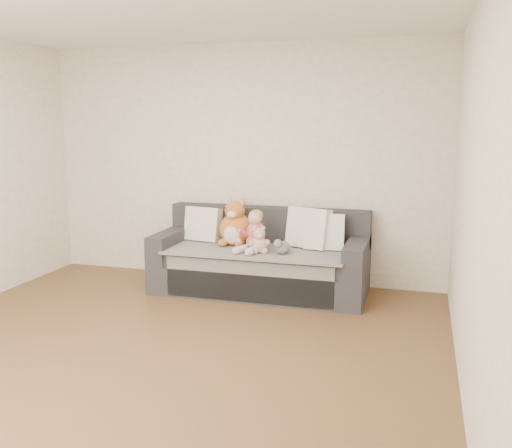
% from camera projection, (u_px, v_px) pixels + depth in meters
% --- Properties ---
extents(room_shell, '(5.00, 5.00, 5.00)m').
position_uv_depth(room_shell, '(159.00, 184.00, 4.36)').
color(room_shell, brown).
rests_on(room_shell, ground).
extents(sofa, '(2.20, 0.94, 0.85)m').
position_uv_depth(sofa, '(261.00, 262.00, 5.99)').
color(sofa, '#27272C').
rests_on(sofa, ground).
extents(cushion_left, '(0.43, 0.25, 0.38)m').
position_uv_depth(cushion_left, '(203.00, 224.00, 6.24)').
color(cushion_left, silver).
rests_on(cushion_left, sofa).
extents(cushion_right_back, '(0.50, 0.35, 0.43)m').
position_uv_depth(cushion_right_back, '(308.00, 228.00, 5.89)').
color(cushion_right_back, silver).
rests_on(cushion_right_back, sofa).
extents(cushion_right_front, '(0.42, 0.22, 0.38)m').
position_uv_depth(cushion_right_front, '(324.00, 232.00, 5.81)').
color(cushion_right_front, silver).
rests_on(cushion_right_front, sofa).
extents(toddler, '(0.29, 0.43, 0.42)m').
position_uv_depth(toddler, '(254.00, 233.00, 5.78)').
color(toddler, '#C05B44').
rests_on(toddler, sofa).
extents(plush_cat, '(0.43, 0.36, 0.54)m').
position_uv_depth(plush_cat, '(236.00, 227.00, 6.03)').
color(plush_cat, '#B36F27').
rests_on(plush_cat, sofa).
extents(teddy_bear, '(0.21, 0.17, 0.28)m').
position_uv_depth(teddy_bear, '(259.00, 242.00, 5.67)').
color(teddy_bear, tan).
rests_on(teddy_bear, sofa).
extents(plush_cow, '(0.14, 0.22, 0.18)m').
position_uv_depth(plush_cow, '(282.00, 247.00, 5.63)').
color(plush_cow, white).
rests_on(plush_cow, sofa).
extents(sippy_cup, '(0.10, 0.06, 0.11)m').
position_uv_depth(sippy_cup, '(252.00, 247.00, 5.70)').
color(sippy_cup, '#4E3797').
rests_on(sippy_cup, sofa).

